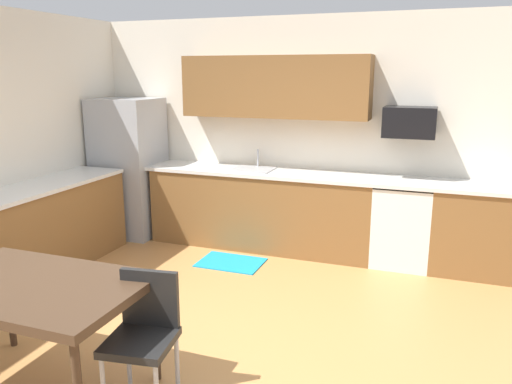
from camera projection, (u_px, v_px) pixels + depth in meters
ground_plane at (212, 345)px, 3.93m from camera, size 12.00×12.00×0.00m
wall_back at (304, 134)px, 6.04m from camera, size 5.80×0.10×2.70m
cabinet_run_back at (261, 210)px, 6.07m from camera, size 2.67×0.60×0.90m
cabinet_run_back_right at (475, 231)px, 5.27m from camera, size 0.88×0.60×0.90m
cabinet_run_left at (45, 229)px, 5.33m from camera, size 0.60×2.00×0.90m
countertop_back at (295, 174)px, 5.82m from camera, size 4.80×0.64×0.04m
countertop_left at (40, 186)px, 5.22m from camera, size 0.64×2.00×0.04m
upper_cabinets_back at (274, 87)px, 5.81m from camera, size 2.20×0.34×0.70m
refrigerator at (129, 167)px, 6.49m from camera, size 0.76×0.70×1.75m
oven_range at (402, 224)px, 5.52m from camera, size 0.60×0.60×0.91m
microwave at (410, 122)px, 5.36m from camera, size 0.54×0.36×0.32m
sink_basin at (253, 175)px, 6.00m from camera, size 0.48×0.40×0.14m
sink_faucet at (258, 159)px, 6.13m from camera, size 0.02×0.02×0.24m
dining_table at (32, 292)px, 3.20m from camera, size 1.40×0.90×0.77m
chair_near_table at (144, 329)px, 3.16m from camera, size 0.45×0.45×0.85m
floor_mat at (231, 262)px, 5.62m from camera, size 0.70×0.50×0.01m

